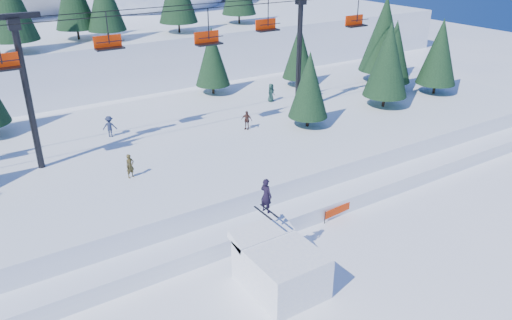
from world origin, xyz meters
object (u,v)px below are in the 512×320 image
chairlift (176,50)px  banner_far (373,189)px  jump_kicker (280,266)px  banner_near (340,210)px

chairlift → banner_far: chairlift is taller
chairlift → banner_far: size_ratio=16.53×
jump_kicker → chairlift: (2.29, 16.77, 8.01)m
banner_near → banner_far: same height
jump_kicker → banner_near: jump_kicker is taller
jump_kicker → banner_far: size_ratio=2.07×
chairlift → banner_far: 17.59m
chairlift → banner_near: bearing=-68.3°
chairlift → jump_kicker: bearing=-97.8°
banner_far → jump_kicker: bearing=-158.2°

